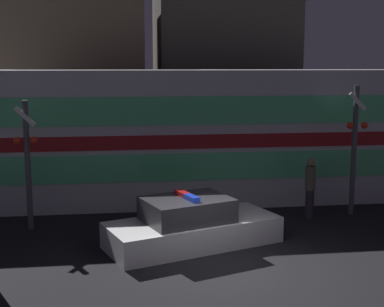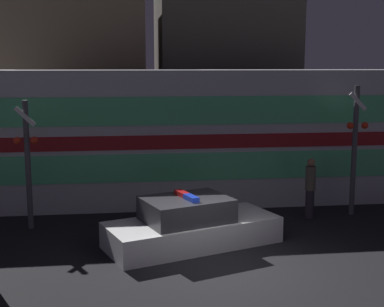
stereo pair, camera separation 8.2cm
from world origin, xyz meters
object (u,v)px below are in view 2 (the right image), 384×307
(police_car, at_px, (191,226))
(train, at_px, (191,135))
(crossing_signal_near, at_px, (355,146))
(pedestrian, at_px, (310,188))

(police_car, bearing_deg, train, 62.82)
(train, height_order, crossing_signal_near, train)
(train, relative_size, pedestrian, 11.52)
(police_car, height_order, crossing_signal_near, crossing_signal_near)
(pedestrian, xyz_separation_m, crossing_signal_near, (1.45, 0.22, 1.21))
(police_car, height_order, pedestrian, pedestrian)
(police_car, xyz_separation_m, crossing_signal_near, (5.34, 2.25, 1.65))
(train, bearing_deg, pedestrian, -40.46)
(train, bearing_deg, police_car, -97.24)
(train, xyz_separation_m, pedestrian, (3.28, -2.80, -1.28))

